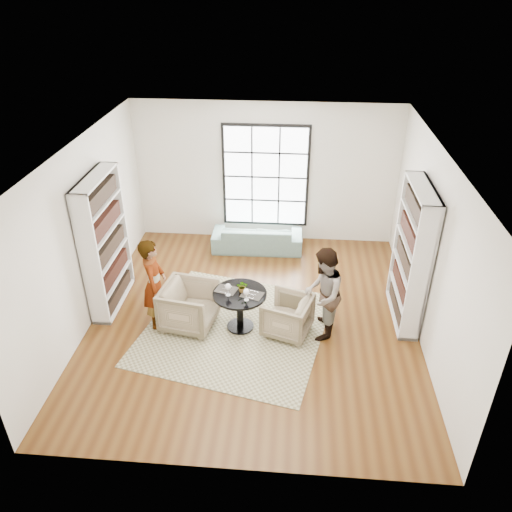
# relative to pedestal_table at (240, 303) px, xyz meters

# --- Properties ---
(ground) EXTENTS (6.00, 6.00, 0.00)m
(ground) POSITION_rel_pedestal_table_xyz_m (0.20, 0.27, -0.51)
(ground) COLOR brown
(room_shell) EXTENTS (6.00, 6.01, 6.00)m
(room_shell) POSITION_rel_pedestal_table_xyz_m (0.20, 0.81, 0.74)
(room_shell) COLOR silver
(room_shell) RESTS_ON ground
(rug) EXTENTS (3.43, 3.43, 0.01)m
(rug) POSITION_rel_pedestal_table_xyz_m (-0.09, -0.04, -0.51)
(rug) COLOR tan
(rug) RESTS_ON ground
(pedestal_table) EXTENTS (0.88, 0.88, 0.70)m
(pedestal_table) POSITION_rel_pedestal_table_xyz_m (0.00, 0.00, 0.00)
(pedestal_table) COLOR black
(pedestal_table) RESTS_ON ground
(sofa) EXTENTS (1.91, 0.78, 0.55)m
(sofa) POSITION_rel_pedestal_table_xyz_m (0.07, 2.72, -0.24)
(sofa) COLOR #779F91
(sofa) RESTS_ON ground
(armchair_left) EXTENTS (0.99, 0.97, 0.78)m
(armchair_left) POSITION_rel_pedestal_table_xyz_m (-0.85, 0.00, -0.12)
(armchair_left) COLOR tan
(armchair_left) RESTS_ON ground
(armchair_right) EXTENTS (0.93, 0.91, 0.67)m
(armchair_right) POSITION_rel_pedestal_table_xyz_m (0.78, -0.05, -0.18)
(armchair_right) COLOR tan
(armchair_right) RESTS_ON ground
(person_left) EXTENTS (0.46, 0.63, 1.60)m
(person_left) POSITION_rel_pedestal_table_xyz_m (-1.40, 0.00, 0.29)
(person_left) COLOR gray
(person_left) RESTS_ON ground
(person_right) EXTENTS (0.70, 0.85, 1.59)m
(person_right) POSITION_rel_pedestal_table_xyz_m (1.33, -0.05, 0.28)
(person_right) COLOR gray
(person_right) RESTS_ON ground
(placemat_left) EXTENTS (0.40, 0.35, 0.01)m
(placemat_left) POSITION_rel_pedestal_table_xyz_m (-0.23, 0.07, 0.20)
(placemat_left) COLOR black
(placemat_left) RESTS_ON pedestal_table
(placemat_right) EXTENTS (0.40, 0.35, 0.01)m
(placemat_right) POSITION_rel_pedestal_table_xyz_m (0.20, -0.04, 0.20)
(placemat_right) COLOR black
(placemat_right) RESTS_ON pedestal_table
(cutlery_left) EXTENTS (0.20, 0.25, 0.01)m
(cutlery_left) POSITION_rel_pedestal_table_xyz_m (-0.23, 0.07, 0.20)
(cutlery_left) COLOR silver
(cutlery_left) RESTS_ON placemat_left
(cutlery_right) EXTENTS (0.20, 0.25, 0.01)m
(cutlery_right) POSITION_rel_pedestal_table_xyz_m (0.20, -0.04, 0.20)
(cutlery_right) COLOR silver
(cutlery_right) RESTS_ON placemat_right
(wine_glass_left) EXTENTS (0.10, 0.10, 0.22)m
(wine_glass_left) POSITION_rel_pedestal_table_xyz_m (-0.18, -0.08, 0.35)
(wine_glass_left) COLOR silver
(wine_glass_left) RESTS_ON pedestal_table
(wine_glass_right) EXTENTS (0.10, 0.10, 0.21)m
(wine_glass_right) POSITION_rel_pedestal_table_xyz_m (0.13, -0.19, 0.34)
(wine_glass_right) COLOR silver
(wine_glass_right) RESTS_ON pedestal_table
(flower_centerpiece) EXTENTS (0.18, 0.16, 0.20)m
(flower_centerpiece) POSITION_rel_pedestal_table_xyz_m (0.04, 0.04, 0.29)
(flower_centerpiece) COLOR gray
(flower_centerpiece) RESTS_ON pedestal_table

